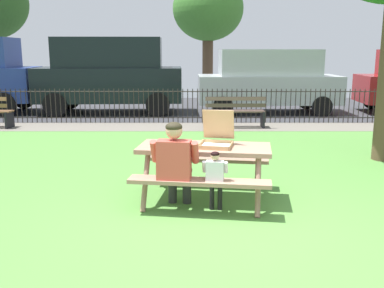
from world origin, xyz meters
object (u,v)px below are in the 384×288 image
pizza_box_open (218,137)px  picnic_table_foreground (206,158)px  parked_car_left (112,73)px  adult_at_table (177,162)px  child_at_table (217,176)px  park_bench_center (237,112)px  pizza_slice_on_table (191,143)px  parked_car_center (270,80)px  far_tree_midleft (210,10)px

pizza_box_open → picnic_table_foreground: bearing=-170.2°
parked_car_left → adult_at_table: bearing=-74.9°
picnic_table_foreground → child_at_table: size_ratio=2.38×
child_at_table → park_bench_center: park_bench_center is taller
pizza_slice_on_table → parked_car_center: bearing=73.5°
adult_at_table → parked_car_center: size_ratio=0.26×
picnic_table_foreground → park_bench_center: park_bench_center is taller
pizza_box_open → adult_at_table: size_ratio=0.51×
pizza_box_open → pizza_slice_on_table: (-0.38, 0.13, -0.11)m
picnic_table_foreground → far_tree_midleft: far_tree_midleft is taller
picnic_table_foreground → pizza_box_open: 0.34m
picnic_table_foreground → adult_at_table: adult_at_table is taller
pizza_slice_on_table → parked_car_center: size_ratio=0.06×
pizza_box_open → far_tree_midleft: (0.38, 14.57, 2.93)m
pizza_box_open → adult_at_table: (-0.55, -0.48, -0.23)m
child_at_table → park_bench_center: bearing=82.4°
pizza_slice_on_table → park_bench_center: size_ratio=0.16×
pizza_slice_on_table → far_tree_midleft: (0.75, 14.44, 3.04)m
parked_car_center → far_tree_midleft: (-1.81, 5.79, 2.72)m
child_at_table → far_tree_midleft: 15.52m
parked_car_center → child_at_table: bearing=-103.4°
child_at_table → parked_car_center: size_ratio=0.18×
picnic_table_foreground → adult_at_table: (-0.38, -0.45, 0.06)m
pizza_slice_on_table → adult_at_table: (-0.18, -0.61, -0.12)m
pizza_box_open → child_at_table: 0.70m
picnic_table_foreground → child_at_table: 0.57m
park_bench_center → parked_car_center: (1.37, 2.93, 0.68)m
adult_at_table → pizza_slice_on_table: bearing=74.0°
parked_car_center → parked_car_left: bearing=180.0°
pizza_box_open → far_tree_midleft: far_tree_midleft is taller
pizza_slice_on_table → child_at_table: (0.33, -0.71, -0.27)m
adult_at_table → parked_car_center: bearing=73.5°
pizza_box_open → parked_car_center: 9.05m
parked_car_center → far_tree_midleft: bearing=107.3°
pizza_box_open → pizza_slice_on_table: size_ratio=2.33×
picnic_table_foreground → park_bench_center: 5.96m
pizza_slice_on_table → parked_car_left: parked_car_left is taller
child_at_table → far_tree_midleft: (0.42, 15.15, 3.31)m
adult_at_table → child_at_table: (0.51, -0.10, -0.15)m
adult_at_table → parked_car_left: (-2.50, 9.26, 0.65)m
pizza_slice_on_table → far_tree_midleft: bearing=87.0°
park_bench_center → parked_car_left: (-3.86, 2.93, 0.89)m
pizza_box_open → child_at_table: bearing=-94.5°
far_tree_midleft → parked_car_left: bearing=-120.6°
parked_car_left → far_tree_midleft: (3.43, 5.79, 2.51)m
park_bench_center → parked_car_center: 3.31m
park_bench_center → far_tree_midleft: size_ratio=0.30×
child_at_table → parked_car_left: parked_car_left is taller
picnic_table_foreground → adult_at_table: bearing=-130.2°
parked_car_left → park_bench_center: bearing=-37.2°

